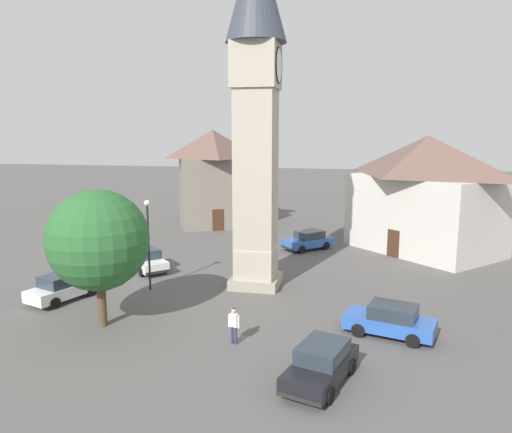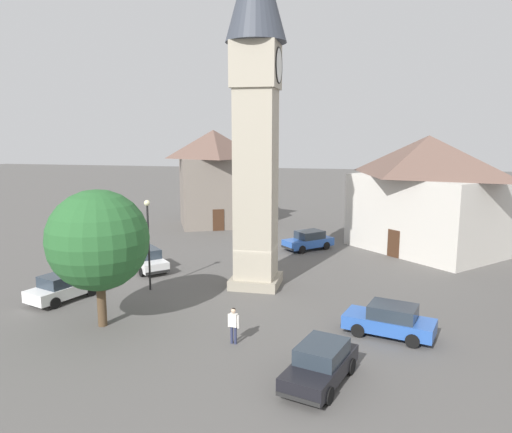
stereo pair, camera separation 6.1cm
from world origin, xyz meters
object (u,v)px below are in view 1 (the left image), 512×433
object	(u,v)px
car_silver_kerb	(308,240)
building_shop_left	(213,177)
pedestrian	(234,322)
lamp_post	(148,231)
tree	(98,240)
car_blue_kerb	(321,364)
car_black_far	(63,287)
car_red_corner	(146,259)
building_corner_back	(426,193)
clock_tower	(256,83)
car_white_side	(390,320)

from	to	relation	value
car_silver_kerb	building_shop_left	size ratio (longest dim) A/B	0.43
pedestrian	lamp_post	distance (m)	9.67
tree	lamp_post	bearing A→B (deg)	0.40
pedestrian	car_blue_kerb	bearing A→B (deg)	-122.48
car_black_far	pedestrian	xyz separation A→B (m)	(-3.58, -10.93, 0.25)
car_red_corner	building_corner_back	xyz separation A→B (m)	(9.90, -19.32, 3.93)
building_shop_left	building_corner_back	xyz separation A→B (m)	(-7.09, -19.66, -0.24)
car_black_far	clock_tower	bearing A→B (deg)	-64.35
car_red_corner	car_black_far	world-z (taller)	same
car_silver_kerb	lamp_post	distance (m)	15.09
clock_tower	car_blue_kerb	bearing A→B (deg)	-156.05
car_white_side	pedestrian	xyz separation A→B (m)	(-2.38, 6.90, 0.25)
clock_tower	car_black_far	xyz separation A→B (m)	(-4.86, 10.13, -11.47)
car_red_corner	building_corner_back	distance (m)	22.06
car_black_far	car_silver_kerb	bearing A→B (deg)	-39.35
clock_tower	pedestrian	bearing A→B (deg)	-174.55
car_black_far	tree	distance (m)	6.16
car_white_side	car_blue_kerb	bearing A→B (deg)	150.75
car_white_side	pedestrian	bearing A→B (deg)	109.02
clock_tower	lamp_post	size ratio (longest dim) A/B	3.81
car_silver_kerb	car_red_corner	distance (m)	13.28
clock_tower	pedestrian	distance (m)	14.07
building_shop_left	building_corner_back	size ratio (longest dim) A/B	0.73
car_silver_kerb	car_blue_kerb	bearing A→B (deg)	-172.62
car_red_corner	lamp_post	distance (m)	5.24
pedestrian	car_white_side	bearing A→B (deg)	-70.98
pedestrian	building_shop_left	distance (m)	28.95
car_blue_kerb	clock_tower	bearing A→B (deg)	23.95
car_blue_kerb	tree	size ratio (longest dim) A/B	0.66
car_white_side	car_silver_kerb	bearing A→B (deg)	18.88
clock_tower	car_black_far	size ratio (longest dim) A/B	4.69
car_blue_kerb	building_shop_left	distance (m)	32.89
car_silver_kerb	building_corner_back	bearing A→B (deg)	-80.70
car_black_far	building_shop_left	size ratio (longest dim) A/B	0.46
clock_tower	car_white_side	xyz separation A→B (m)	(-6.07, -7.71, -11.47)
car_blue_kerb	building_corner_back	world-z (taller)	building_corner_back
car_blue_kerb	pedestrian	distance (m)	4.87
car_black_far	tree	bearing A→B (deg)	-125.74
car_red_corner	tree	distance (m)	10.37
car_blue_kerb	car_red_corner	distance (m)	18.24
car_silver_kerb	car_white_side	distance (m)	17.12
car_blue_kerb	building_corner_back	xyz separation A→B (m)	(22.67, -6.30, 3.93)
car_red_corner	building_shop_left	distance (m)	17.50
car_blue_kerb	pedestrian	xyz separation A→B (m)	(2.61, 4.11, 0.25)
car_white_side	lamp_post	size ratio (longest dim) A/B	0.81
clock_tower	building_corner_back	size ratio (longest dim) A/B	1.58
clock_tower	car_blue_kerb	size ratio (longest dim) A/B	4.71
clock_tower	car_silver_kerb	size ratio (longest dim) A/B	5.04
car_blue_kerb	car_white_side	distance (m)	5.72
lamp_post	car_silver_kerb	bearing A→B (deg)	-33.83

